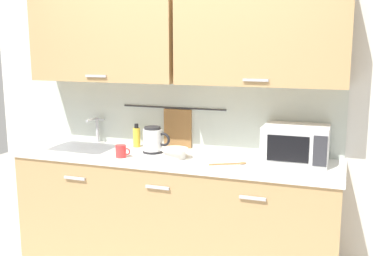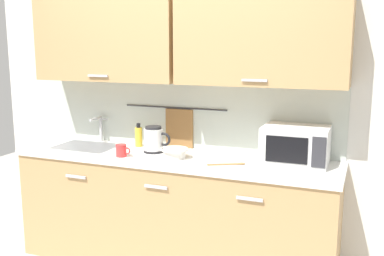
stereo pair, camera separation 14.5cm
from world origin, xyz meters
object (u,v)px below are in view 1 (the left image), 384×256
Objects in this scene: electric_kettle at (153,140)px; mixing_bowl at (175,153)px; microwave at (296,144)px; wooden_spoon at (233,164)px; mug_near_sink at (121,151)px; dish_soap_bottle at (137,137)px.

electric_kettle is 1.06× the size of mixing_bowl.
microwave is 0.48m from wooden_spoon.
mug_near_sink is (-1.26, -0.29, -0.09)m from microwave.
wooden_spoon is (0.85, 0.08, -0.04)m from mug_near_sink.
microwave reaches higher than wooden_spoon.
mug_near_sink is at bearing -167.15° from microwave.
electric_kettle reaches higher than dish_soap_bottle.
dish_soap_bottle is 0.37m from mug_near_sink.
wooden_spoon is (0.68, -0.14, -0.10)m from electric_kettle.
microwave is 2.15× the size of mixing_bowl.
electric_kettle is 0.70m from wooden_spoon.
mixing_bowl is 0.46m from wooden_spoon.
mug_near_sink is 0.41m from mixing_bowl.
electric_kettle is 1.16× the size of dish_soap_bottle.
dish_soap_bottle is at bearing 176.75° from microwave.
mixing_bowl is at bearing -26.98° from electric_kettle.
microwave is 1.79× the size of wooden_spoon.
dish_soap_bottle reaches higher than mug_near_sink.
dish_soap_bottle is 0.94m from wooden_spoon.
microwave is at bearing 12.85° from mug_near_sink.
wooden_spoon is at bearing -11.92° from electric_kettle.
mug_near_sink is at bearing -126.72° from electric_kettle.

